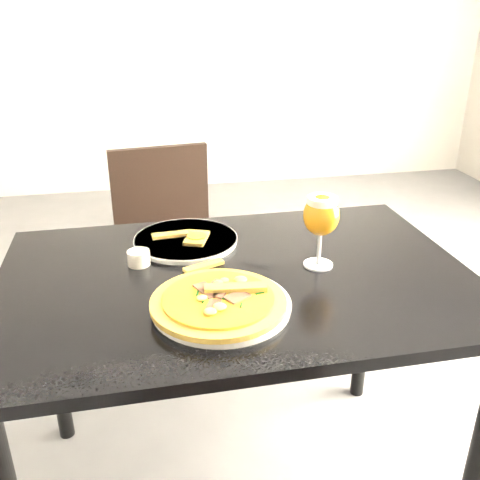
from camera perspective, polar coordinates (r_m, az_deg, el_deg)
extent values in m
plane|color=#535456|center=(1.86, 2.91, -23.95)|extent=(6.00, 6.00, 0.00)
cube|color=black|center=(1.37, -0.32, -4.22)|extent=(1.21, 0.81, 0.03)
cylinder|color=black|center=(1.54, 24.11, -20.31)|extent=(0.05, 0.05, 0.72)
cylinder|color=black|center=(1.86, -19.33, -10.89)|extent=(0.05, 0.05, 0.72)
cylinder|color=black|center=(2.00, 13.21, -7.55)|extent=(0.05, 0.05, 0.72)
cube|color=black|center=(2.09, -7.12, -3.18)|extent=(0.45, 0.45, 0.04)
cylinder|color=black|center=(2.05, -10.37, -11.45)|extent=(0.03, 0.03, 0.41)
cylinder|color=black|center=(2.10, -1.43, -9.98)|extent=(0.03, 0.03, 0.41)
cylinder|color=black|center=(2.32, -11.65, -6.93)|extent=(0.03, 0.03, 0.41)
cylinder|color=black|center=(2.37, -3.79, -5.75)|extent=(0.03, 0.03, 0.41)
cube|color=black|center=(2.16, -8.45, 4.62)|extent=(0.39, 0.08, 0.40)
cylinder|color=white|center=(1.22, -2.01, -6.99)|extent=(0.34, 0.34, 0.02)
cylinder|color=olive|center=(1.20, -2.33, -6.65)|extent=(0.31, 0.31, 0.01)
cylinder|color=#A7510D|center=(1.19, -2.33, -6.24)|extent=(0.25, 0.25, 0.01)
cube|color=#4A2C20|center=(1.20, -0.79, -5.87)|extent=(0.06, 0.03, 0.00)
cube|color=#4A2C20|center=(1.24, -1.95, -4.76)|extent=(0.05, 0.07, 0.00)
cube|color=#4A2C20|center=(1.22, -5.54, -5.25)|extent=(0.07, 0.06, 0.00)
cube|color=#4A2C20|center=(1.17, -3.47, -6.60)|extent=(0.07, 0.06, 0.00)
cube|color=#4A2C20|center=(1.15, -1.09, -7.21)|extent=(0.05, 0.07, 0.00)
ellipsoid|color=#EEC74D|center=(1.20, -1.52, -5.57)|extent=(0.03, 0.03, 0.01)
ellipsoid|color=#EEC74D|center=(1.26, -2.29, -4.16)|extent=(0.03, 0.03, 0.01)
ellipsoid|color=#EEC74D|center=(1.20, -3.15, -5.58)|extent=(0.03, 0.03, 0.01)
ellipsoid|color=#EEC74D|center=(1.18, -5.99, -6.33)|extent=(0.03, 0.03, 0.01)
ellipsoid|color=#EEC74D|center=(1.17, -2.82, -6.39)|extent=(0.03, 0.03, 0.01)
ellipsoid|color=#EEC74D|center=(1.13, -0.70, -7.63)|extent=(0.03, 0.03, 0.01)
ellipsoid|color=#EEC74D|center=(1.19, -1.31, -6.01)|extent=(0.03, 0.03, 0.01)
cube|color=#0B410C|center=(1.21, -2.17, -5.68)|extent=(0.01, 0.02, 0.00)
cube|color=#0B410C|center=(1.23, -3.14, -5.00)|extent=(0.01, 0.02, 0.00)
cube|color=#0B410C|center=(1.24, -5.39, -4.96)|extent=(0.02, 0.02, 0.00)
cube|color=#0B410C|center=(1.20, -3.91, -6.03)|extent=(0.02, 0.01, 0.00)
cube|color=#0B410C|center=(1.17, -5.17, -6.87)|extent=(0.02, 0.01, 0.00)
cube|color=#0B410C|center=(1.18, -2.72, -6.42)|extent=(0.01, 0.02, 0.00)
cube|color=#0B410C|center=(1.15, -2.16, -7.29)|extent=(0.01, 0.02, 0.00)
cube|color=#0B410C|center=(1.14, 0.16, -7.68)|extent=(0.01, 0.02, 0.00)
cube|color=#0B410C|center=(1.18, -0.84, -6.32)|extent=(0.02, 0.01, 0.00)
cube|color=#0B410C|center=(1.21, 0.71, -5.68)|extent=(0.02, 0.00, 0.00)
cube|color=#0B410C|center=(1.20, -1.79, -5.78)|extent=(0.02, 0.01, 0.00)
cube|color=olive|center=(1.20, -0.04, -5.58)|extent=(0.14, 0.05, 0.01)
cylinder|color=white|center=(1.54, -5.81, -0.02)|extent=(0.37, 0.37, 0.02)
cube|color=olive|center=(1.56, -7.27, 0.58)|extent=(0.12, 0.04, 0.01)
cube|color=olive|center=(1.53, -4.66, 0.22)|extent=(0.09, 0.11, 0.01)
cylinder|color=#A7510D|center=(1.52, -4.66, 0.45)|extent=(0.05, 0.05, 0.00)
cube|color=olive|center=(1.40, -3.89, -2.78)|extent=(0.11, 0.06, 0.01)
cylinder|color=beige|center=(1.43, -10.75, -1.89)|extent=(0.06, 0.06, 0.04)
cylinder|color=gold|center=(1.42, -10.79, -1.39)|extent=(0.05, 0.05, 0.01)
cylinder|color=silver|center=(1.42, 8.32, -2.60)|extent=(0.08, 0.08, 0.01)
cylinder|color=silver|center=(1.40, 8.43, -0.98)|extent=(0.01, 0.01, 0.08)
ellipsoid|color=#975D0E|center=(1.37, 8.67, 2.62)|extent=(0.09, 0.09, 0.11)
cylinder|color=silver|center=(1.35, 8.78, 4.20)|extent=(0.08, 0.08, 0.02)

